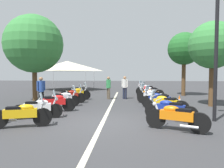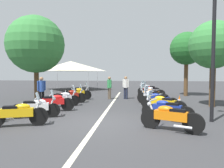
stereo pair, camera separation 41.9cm
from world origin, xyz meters
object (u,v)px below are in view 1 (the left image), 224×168
traffic_cone_2 (27,108)px  motorcycle_left_row_3 (63,99)px  motorcycle_right_row_5 (150,94)px  motorcycle_right_row_8 (147,89)px  motorcycle_right_row_6 (151,92)px  traffic_cone_1 (179,100)px  roadside_tree_0 (184,49)px  motorcycle_left_row_0 (22,114)px  event_tent (67,66)px  bystander_0 (108,86)px  bystander_2 (125,86)px  roadside_tree_1 (34,44)px  motorcycle_left_row_5 (76,93)px  motorcycle_right_row_0 (176,117)px  motorcycle_right_row_7 (147,90)px  motorcycle_right_row_2 (165,104)px  motorcycle_right_row_1 (170,109)px  street_lamp_twin_globe (217,28)px  roadside_tree_2 (213,46)px  motorcycle_right_row_4 (152,96)px  bystander_1 (41,89)px  motorcycle_left_row_2 (55,102)px  motorcycle_right_row_3 (159,100)px  motorcycle_left_row_4 (70,96)px

traffic_cone_2 → motorcycle_left_row_3: bearing=-25.4°
motorcycle_right_row_5 → motorcycle_right_row_8: motorcycle_right_row_8 is taller
motorcycle_right_row_6 → traffic_cone_1: bearing=142.1°
roadside_tree_0 → motorcycle_left_row_3: bearing=127.2°
motorcycle_left_row_3 → traffic_cone_1: motorcycle_left_row_3 is taller
motorcycle_left_row_0 → event_tent: size_ratio=0.36×
bystander_0 → bystander_2: (0.21, -1.18, 0.02)m
traffic_cone_1 → event_tent: (10.06, 9.66, 2.36)m
motorcycle_left_row_3 → bystander_2: bystander_2 is taller
roadside_tree_0 → roadside_tree_1: 11.67m
motorcycle_left_row_5 → event_tent: (8.27, 3.03, 2.17)m
motorcycle_right_row_8 → traffic_cone_1: size_ratio=2.93×
motorcycle_right_row_0 → motorcycle_right_row_7: size_ratio=1.05×
motorcycle_right_row_0 → motorcycle_right_row_2: same height
motorcycle_right_row_1 → traffic_cone_2: (0.74, 6.34, -0.17)m
motorcycle_right_row_8 → roadside_tree_1: roadside_tree_1 is taller
motorcycle_left_row_0 → street_lamp_twin_globe: size_ratio=0.38×
motorcycle_left_row_0 → roadside_tree_2: bearing=13.3°
motorcycle_right_row_4 → bystander_1: 6.60m
bystander_0 → roadside_tree_0: roadside_tree_0 is taller
motorcycle_left_row_3 → event_tent: (11.09, 2.99, 2.19)m
motorcycle_left_row_2 → motorcycle_right_row_5: 6.74m
bystander_1 → roadside_tree_1: bearing=-22.3°
traffic_cone_2 → roadside_tree_2: bearing=-72.6°
bystander_0 → motorcycle_right_row_8: bearing=13.2°
motorcycle_right_row_6 → bystander_2: 2.11m
motorcycle_right_row_5 → bystander_1: bystander_1 is taller
motorcycle_right_row_3 → motorcycle_right_row_7: (5.90, 0.06, -0.00)m
motorcycle_left_row_2 → motorcycle_right_row_3: motorcycle_right_row_3 is taller
motorcycle_right_row_5 → traffic_cone_1: (-1.88, -1.47, -0.17)m
motorcycle_right_row_0 → street_lamp_twin_globe: bearing=-115.6°
motorcycle_right_row_4 → motorcycle_left_row_3: bearing=49.6°
motorcycle_left_row_5 → bystander_1: bearing=-139.6°
motorcycle_right_row_5 → motorcycle_right_row_0: bearing=124.4°
bystander_0 → roadside_tree_2: size_ratio=0.34×
motorcycle_right_row_5 → bystander_1: bearing=57.3°
motorcycle_right_row_1 → traffic_cone_2: motorcycle_right_row_1 is taller
motorcycle_left_row_5 → roadside_tree_1: roadside_tree_1 is taller
motorcycle_right_row_2 → motorcycle_right_row_5: (4.43, 0.19, -0.01)m
motorcycle_right_row_4 → roadside_tree_1: size_ratio=0.32×
motorcycle_right_row_2 → motorcycle_right_row_4: (2.96, 0.24, 0.01)m
motorcycle_left_row_5 → event_tent: size_ratio=0.36×
motorcycle_right_row_3 → motorcycle_right_row_8: (7.27, -0.02, -0.00)m
motorcycle_left_row_4 → motorcycle_right_row_3: bearing=-32.7°
motorcycle_left_row_5 → bystander_1: (-2.68, 1.34, 0.51)m
motorcycle_right_row_6 → motorcycle_right_row_0: bearing=120.3°
motorcycle_right_row_4 → bystander_2: size_ratio=1.13×
motorcycle_right_row_3 → bystander_2: 4.32m
motorcycle_left_row_0 → motorcycle_left_row_2: bearing=68.7°
motorcycle_right_row_6 → roadside_tree_1: size_ratio=0.31×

